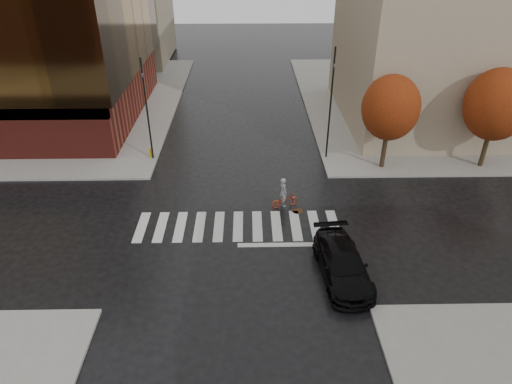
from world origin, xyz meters
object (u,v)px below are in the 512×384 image
cyclist (284,197)px  traffic_light_nw (146,104)px  sedan (342,264)px  traffic_light_ne (331,96)px  fire_hydrant (150,152)px

cyclist → traffic_light_nw: 11.72m
sedan → traffic_light_ne: traffic_light_ne is taller
cyclist → traffic_light_ne: size_ratio=0.25×
traffic_light_ne → cyclist: bearing=65.7°
sedan → cyclist: bearing=105.2°
sedan → traffic_light_ne: size_ratio=0.66×
cyclist → traffic_light_ne: traffic_light_ne is taller
sedan → fire_hydrant: bearing=126.4°
sedan → traffic_light_nw: 17.54m
traffic_light_ne → fire_hydrant: (-12.82, 0.23, -4.20)m
traffic_light_nw → fire_hydrant: traffic_light_nw is taller
traffic_light_nw → cyclist: bearing=63.7°
sedan → fire_hydrant: (-11.63, 13.06, -0.24)m
traffic_light_ne → fire_hydrant: 13.50m
cyclist → traffic_light_nw: traffic_light_nw is taller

